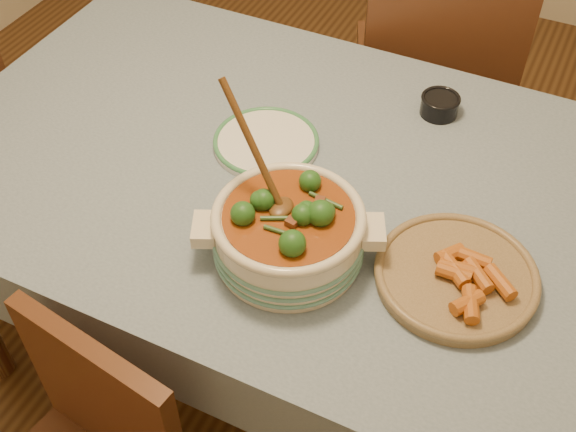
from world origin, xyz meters
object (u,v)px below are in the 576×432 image
at_px(white_plate, 266,142).
at_px(fried_plate, 457,274).
at_px(stew_casserole, 288,230).
at_px(condiment_bowl, 440,104).
at_px(dining_table, 284,194).
at_px(chair_far, 434,66).

xyz_separation_m(white_plate, fried_plate, (0.52, -0.20, 0.01)).
height_order(stew_casserole, white_plate, stew_casserole).
relative_size(stew_casserole, condiment_bowl, 3.27).
height_order(dining_table, condiment_bowl, condiment_bowl).
distance_m(stew_casserole, white_plate, 0.35).
distance_m(dining_table, stew_casserole, 0.32).
xyz_separation_m(dining_table, stew_casserole, (0.13, -0.24, 0.17)).
bearing_deg(dining_table, condiment_bowl, 52.38).
height_order(dining_table, white_plate, white_plate).
relative_size(fried_plate, chair_far, 0.41).
bearing_deg(stew_casserole, condiment_bowl, 76.82).
distance_m(white_plate, chair_far, 0.82).
height_order(dining_table, fried_plate, fried_plate).
xyz_separation_m(dining_table, chair_far, (0.13, 0.81, -0.10)).
bearing_deg(dining_table, white_plate, 146.81).
relative_size(white_plate, condiment_bowl, 2.43).
distance_m(condiment_bowl, fried_plate, 0.53).
bearing_deg(dining_table, fried_plate, -19.09).
height_order(dining_table, chair_far, chair_far).
bearing_deg(condiment_bowl, chair_far, 105.58).
bearing_deg(chair_far, condiment_bowl, 83.20).
bearing_deg(fried_plate, chair_far, 108.42).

